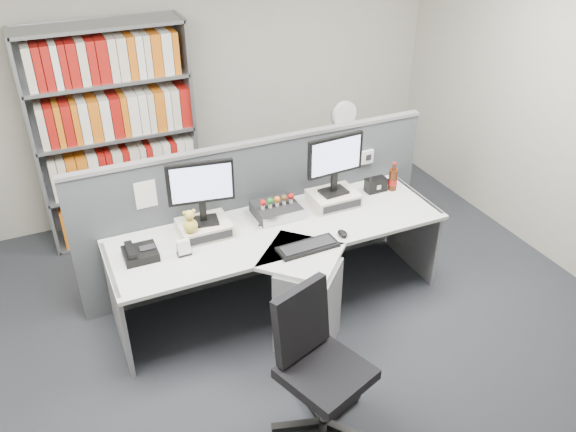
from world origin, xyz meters
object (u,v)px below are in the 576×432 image
desk_phone (139,253)px  cola_bottle (393,180)px  desktop_pc (276,210)px  filing_cabinet (340,176)px  monitor_right (335,160)px  desk (291,271)px  monitor_left (201,187)px  speaker (376,185)px  desk_calendar (184,249)px  mouse (343,233)px  keyboard (308,247)px  office_chair (317,361)px  shelving_unit (116,138)px  desk_fan (343,118)px

desk_phone → cola_bottle: size_ratio=0.95×
desktop_pc → filing_cabinet: 1.57m
monitor_right → desktop_pc: monitor_right is taller
desk → monitor_left: monitor_left is taller
speaker → cola_bottle: cola_bottle is taller
desk_calendar → cola_bottle: cola_bottle is taller
monitor_left → mouse: 1.11m
keyboard → mouse: (0.31, 0.04, 0.00)m
desktop_pc → filing_cabinet: bearing=41.0°
monitor_right → speaker: 0.55m
desk_phone → desk_calendar: desk_calendar is taller
desk_calendar → office_chair: (0.48, -1.16, -0.24)m
monitor_right → office_chair: (-0.84, -1.37, -0.58)m
desk → mouse: (0.39, -0.07, 0.28)m
monitor_right → desk_calendar: monitor_right is taller
desk_phone → cola_bottle: (2.19, 0.12, 0.06)m
cola_bottle → speaker: bearing=165.9°
monitor_right → filing_cabinet: 1.43m
monitor_right → office_chair: monitor_right is taller
desktop_pc → speaker: bearing=0.9°
monitor_left → speaker: monitor_left is taller
monitor_left → office_chair: (0.26, -1.37, -0.58)m
desk_phone → desk_calendar: bearing=-17.2°
speaker → office_chair: 1.91m
monitor_left → monitor_right: 1.10m
monitor_right → desk_phone: bearing=-176.0°
speaker → office_chair: bearing=-131.9°
desk_phone → filing_cabinet: 2.56m
cola_bottle → monitor_right: bearing=-179.8°
desk_phone → speaker: bearing=4.3°
office_chair → speaker: bearing=48.1°
keyboard → mouse: size_ratio=4.40×
cola_bottle → filing_cabinet: (0.07, 1.01, -0.46)m
mouse → keyboard: bearing=-171.9°
monitor_right → desk_phone: monitor_right is taller
monitor_right → desk_phone: 1.66m
desk_phone → shelving_unit: 1.60m
desk → desk_calendar: size_ratio=21.62×
keyboard → desk_fan: desk_fan is taller
monitor_right → office_chair: bearing=-121.4°
desk_calendar → shelving_unit: size_ratio=0.06×
mouse → desk_fan: size_ratio=0.23×
shelving_unit → office_chair: 2.93m
desktop_pc → desk_calendar: desk_calendar is taller
monitor_left → speaker: bearing=1.4°
desk_fan → keyboard: bearing=-126.4°
office_chair → shelving_unit: bearing=102.4°
keyboard → filing_cabinet: bearing=53.6°
cola_bottle → filing_cabinet: size_ratio=0.36×
monitor_left → speaker: size_ratio=2.81×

